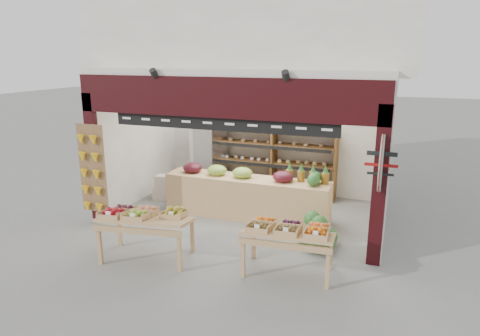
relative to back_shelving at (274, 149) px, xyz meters
name	(u,v)px	position (x,y,z in m)	size (l,w,h in m)	color
ground	(240,220)	(-0.17, -1.95, -1.13)	(60.00, 60.00, 0.00)	slate
shop_structure	(265,29)	(-0.17, -0.34, 2.79)	(6.36, 5.12, 5.40)	white
banana_board	(92,171)	(-2.90, -3.12, -0.01)	(0.60, 0.15, 1.80)	olive
gift_sign	(381,163)	(2.58, -3.10, 0.62)	(0.04, 0.93, 0.92)	#AEDAC4
back_shelving	(274,149)	(0.00, 0.00, 0.00)	(3.05, 0.50, 1.88)	brown
refrigerator	(209,156)	(-1.67, -0.18, -0.25)	(0.68, 0.68, 1.75)	silver
cardboard_stack	(173,191)	(-2.12, -1.29, -0.91)	(0.97, 0.71, 0.61)	white
mid_counter	(246,196)	(-0.10, -1.74, -0.65)	(3.49, 0.68, 1.09)	tan
display_table_left	(141,216)	(-1.14, -4.10, -0.39)	(1.60, 1.07, 0.96)	tan
display_table_right	(289,231)	(1.32, -3.78, -0.42)	(1.46, 0.88, 0.92)	tan
watermelon_pile	(316,235)	(1.56, -2.66, -0.90)	(0.75, 0.77, 0.59)	#184A1A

